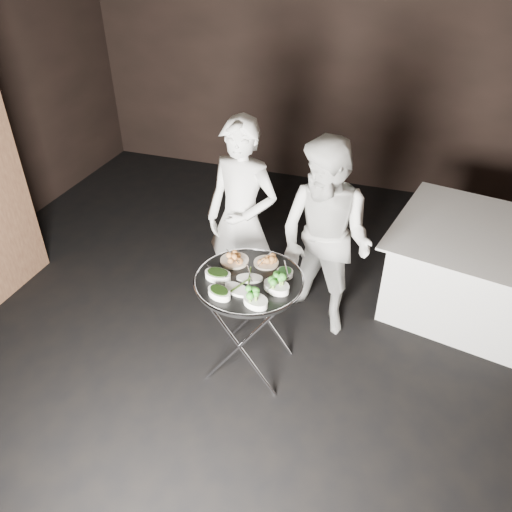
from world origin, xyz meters
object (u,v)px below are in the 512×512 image
(serving_tray, at_px, (249,281))
(dining_table, at_px, (471,269))
(waiter_left, at_px, (242,220))
(waiter_right, at_px, (325,241))
(tray_stand, at_px, (249,321))

(serving_tray, bearing_deg, dining_table, 40.02)
(serving_tray, height_order, waiter_left, waiter_left)
(serving_tray, height_order, dining_table, serving_tray)
(waiter_left, xyz_separation_m, dining_table, (1.89, 0.60, -0.47))
(dining_table, bearing_deg, serving_tray, -139.98)
(waiter_left, xyz_separation_m, waiter_right, (0.71, -0.05, -0.03))
(tray_stand, relative_size, serving_tray, 1.08)
(tray_stand, distance_m, dining_table, 2.06)
(tray_stand, relative_size, dining_table, 0.61)
(tray_stand, height_order, waiter_left, waiter_left)
(serving_tray, xyz_separation_m, waiter_left, (-0.32, 0.72, 0.02))
(tray_stand, height_order, waiter_right, waiter_right)
(waiter_left, bearing_deg, waiter_right, 5.13)
(serving_tray, bearing_deg, waiter_left, 113.59)
(tray_stand, relative_size, waiter_left, 0.48)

